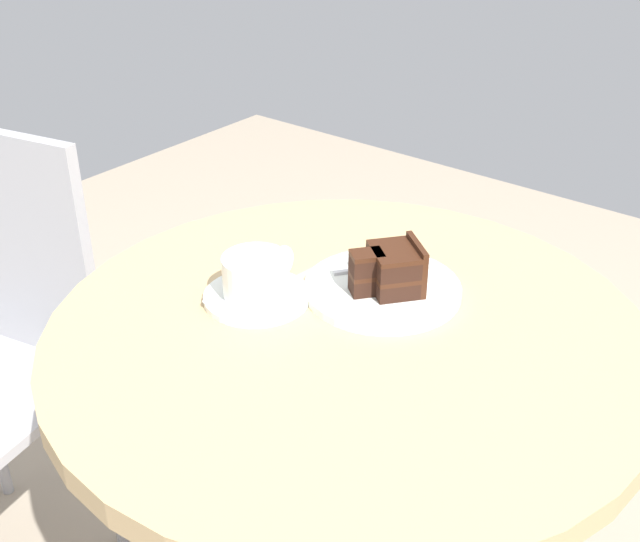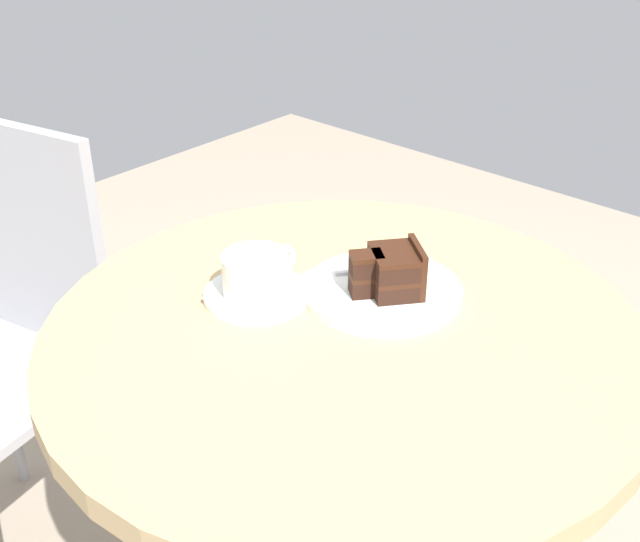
{
  "view_description": "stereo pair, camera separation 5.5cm",
  "coord_description": "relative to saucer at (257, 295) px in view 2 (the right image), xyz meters",
  "views": [
    {
      "loc": [
        -0.71,
        -0.51,
        1.33
      ],
      "look_at": [
        0.04,
        0.07,
        0.79
      ],
      "focal_mm": 45.0,
      "sensor_mm": 36.0,
      "label": 1
    },
    {
      "loc": [
        -0.67,
        -0.56,
        1.33
      ],
      "look_at": [
        0.04,
        0.07,
        0.79
      ],
      "focal_mm": 45.0,
      "sensor_mm": 36.0,
      "label": 2
    }
  ],
  "objects": [
    {
      "name": "cafe_table",
      "position": [
        0.03,
        -0.14,
        -0.13
      ],
      "size": [
        0.79,
        0.79,
        0.75
      ],
      "color": "tan",
      "rests_on": "ground"
    },
    {
      "name": "cake_plate",
      "position": [
        0.12,
        -0.13,
        0.0
      ],
      "size": [
        0.22,
        0.22,
        0.01
      ],
      "color": "silver",
      "rests_on": "cafe_table"
    },
    {
      "name": "saucer",
      "position": [
        0.0,
        0.0,
        0.0
      ],
      "size": [
        0.15,
        0.15,
        0.01
      ],
      "color": "silver",
      "rests_on": "cafe_table"
    },
    {
      "name": "napkin",
      "position": [
        0.11,
        -0.07,
        -0.0
      ],
      "size": [
        0.14,
        0.14,
        0.0
      ],
      "rotation": [
        0.0,
        0.0,
        4.6
      ],
      "color": "tan",
      "rests_on": "cafe_table"
    },
    {
      "name": "coffee_cup",
      "position": [
        -0.0,
        -0.0,
        0.04
      ],
      "size": [
        0.12,
        0.09,
        0.06
      ],
      "color": "silver",
      "rests_on": "saucer"
    },
    {
      "name": "fork",
      "position": [
        0.18,
        -0.11,
        0.01
      ],
      "size": [
        0.13,
        0.1,
        0.0
      ],
      "rotation": [
        0.0,
        0.0,
        5.67
      ],
      "color": "silver",
      "rests_on": "cake_plate"
    },
    {
      "name": "teaspoon",
      "position": [
        -0.04,
        0.01,
        0.01
      ],
      "size": [
        0.05,
        0.1,
        0.0
      ],
      "rotation": [
        0.0,
        0.0,
        1.97
      ],
      "color": "silver",
      "rests_on": "saucer"
    },
    {
      "name": "cake_slice",
      "position": [
        0.12,
        -0.14,
        0.04
      ],
      "size": [
        0.11,
        0.1,
        0.07
      ],
      "rotation": [
        0.0,
        0.0,
        2.46
      ],
      "color": "black",
      "rests_on": "cake_plate"
    },
    {
      "name": "cafe_chair",
      "position": [
        -0.12,
        0.55,
        -0.23
      ],
      "size": [
        0.45,
        0.45,
        0.88
      ],
      "rotation": [
        0.0,
        0.0,
        4.93
      ],
      "color": "#9E9EA3",
      "rests_on": "ground"
    }
  ]
}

